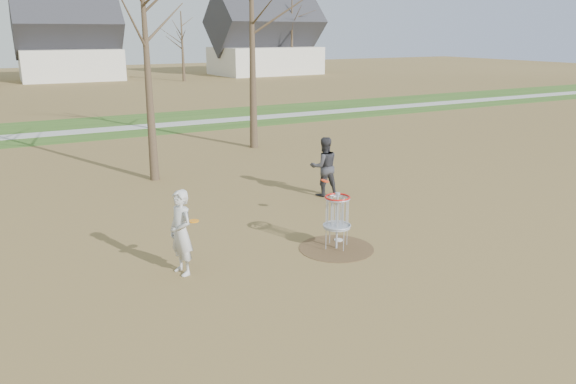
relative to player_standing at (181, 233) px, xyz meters
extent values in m
plane|color=brown|center=(3.68, -0.39, -0.93)|extent=(160.00, 160.00, 0.00)
cube|color=#2D5119|center=(3.68, 20.61, -0.92)|extent=(160.00, 8.00, 0.01)
cube|color=#9E9E99|center=(3.68, 19.61, -0.91)|extent=(160.00, 1.50, 0.01)
cylinder|color=#47331E|center=(3.68, -0.39, -0.92)|extent=(1.80, 1.80, 0.01)
imported|color=#BDBDBD|center=(0.00, 0.00, 0.00)|extent=(0.58, 0.76, 1.85)
imported|color=#323237|center=(5.84, 3.61, 0.01)|extent=(1.04, 0.89, 1.87)
cylinder|color=silver|center=(4.02, 0.02, -0.91)|extent=(0.22, 0.22, 0.02)
cylinder|color=red|center=(4.49, 1.44, 0.22)|extent=(0.23, 0.22, 0.09)
cylinder|color=orange|center=(0.25, -0.10, 0.25)|extent=(0.22, 0.22, 0.02)
cylinder|color=#9EA3AD|center=(3.68, -0.39, -0.25)|extent=(0.05, 0.05, 1.35)
cylinder|color=#9EA3AD|center=(3.68, -0.39, -0.38)|extent=(0.64, 0.64, 0.04)
torus|color=#9EA3AD|center=(3.68, -0.39, 0.32)|extent=(0.60, 0.60, 0.04)
torus|color=red|center=(3.68, -0.39, 0.36)|extent=(0.60, 0.60, 0.04)
cone|color=#382B1E|center=(1.68, 8.11, 2.82)|extent=(0.32, 0.32, 7.50)
cone|color=#382B1E|center=(7.18, 11.61, 3.32)|extent=(0.36, 0.36, 8.50)
cone|color=#382B1E|center=(15.68, 46.61, 2.57)|extent=(0.32, 0.32, 7.00)
cone|color=#382B1E|center=(29.68, 48.61, 3.32)|extent=(0.38, 0.38, 8.50)
cube|color=silver|center=(5.68, 53.61, 0.67)|extent=(10.24, 7.34, 3.20)
pyramid|color=#2D2D33|center=(5.68, 53.61, 4.05)|extent=(10.74, 7.36, 3.55)
cube|color=silver|center=(27.68, 51.61, 0.67)|extent=(12.40, 8.62, 3.20)
pyramid|color=#2D2D33|center=(27.68, 51.61, 4.30)|extent=(13.00, 8.65, 4.06)
camera|label=1|loc=(-3.36, -10.84, 4.08)|focal=35.00mm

